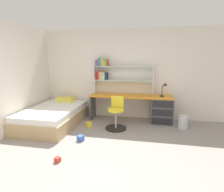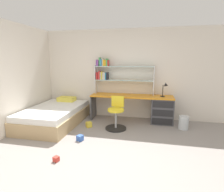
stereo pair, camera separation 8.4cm
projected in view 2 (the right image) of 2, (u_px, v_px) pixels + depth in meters
name	position (u px, v px, depth m)	size (l,w,h in m)	color
ground_plane	(97.00, 172.00, 2.76)	(5.67, 6.53, 0.02)	gray
room_shell	(58.00, 79.00, 4.01)	(5.67, 6.53, 2.54)	silver
desk	(153.00, 108.00, 4.86)	(2.24, 0.54, 0.72)	orange
bookshelf_hutch	(114.00, 73.00, 5.06)	(1.67, 0.22, 1.03)	silver
desk_lamp	(165.00, 87.00, 4.66)	(0.20, 0.17, 0.38)	black
swivel_chair	(116.00, 116.00, 4.42)	(0.52, 0.52, 0.80)	black
bed_platform	(55.00, 116.00, 4.74)	(1.25, 1.99, 0.58)	tan
waste_bin	(184.00, 123.00, 4.41)	(0.24, 0.24, 0.33)	silver
toy_block_yellow_0	(89.00, 125.00, 4.55)	(0.13, 0.13, 0.13)	gold
toy_block_red_1	(56.00, 159.00, 3.02)	(0.08, 0.08, 0.08)	red
toy_block_blue_2	(80.00, 138.00, 3.79)	(0.12, 0.12, 0.12)	#3860B7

